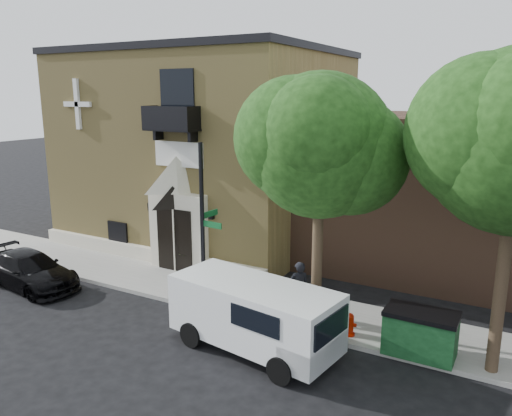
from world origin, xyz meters
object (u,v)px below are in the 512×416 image
(cargo_van, at_px, (259,316))
(pedestrian_near, at_px, (299,289))
(dumpster, at_px, (420,333))
(street_sign, at_px, (203,225))
(black_sedan, at_px, (30,270))
(fire_hydrant, at_px, (350,324))

(cargo_van, distance_m, pedestrian_near, 2.51)
(cargo_van, relative_size, dumpster, 2.66)
(cargo_van, xyz_separation_m, street_sign, (-3.15, 1.82, 1.82))
(black_sedan, distance_m, street_sign, 7.52)
(cargo_van, bearing_deg, pedestrian_near, 96.48)
(black_sedan, relative_size, pedestrian_near, 2.49)
(black_sedan, xyz_separation_m, cargo_van, (10.10, -0.13, 0.47))
(black_sedan, height_order, dumpster, dumpster)
(black_sedan, relative_size, fire_hydrant, 6.49)
(cargo_van, height_order, dumpster, cargo_van)
(fire_hydrant, relative_size, pedestrian_near, 0.38)
(fire_hydrant, bearing_deg, pedestrian_near, 164.71)
(street_sign, bearing_deg, black_sedan, -160.97)
(dumpster, distance_m, pedestrian_near, 4.06)
(cargo_van, relative_size, fire_hydrant, 7.40)
(pedestrian_near, bearing_deg, dumpster, 129.61)
(cargo_van, bearing_deg, black_sedan, -171.97)
(cargo_van, relative_size, pedestrian_near, 2.84)
(street_sign, relative_size, fire_hydrant, 7.89)
(cargo_van, relative_size, street_sign, 0.94)
(black_sedan, height_order, fire_hydrant, black_sedan)
(dumpster, bearing_deg, street_sign, -179.34)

